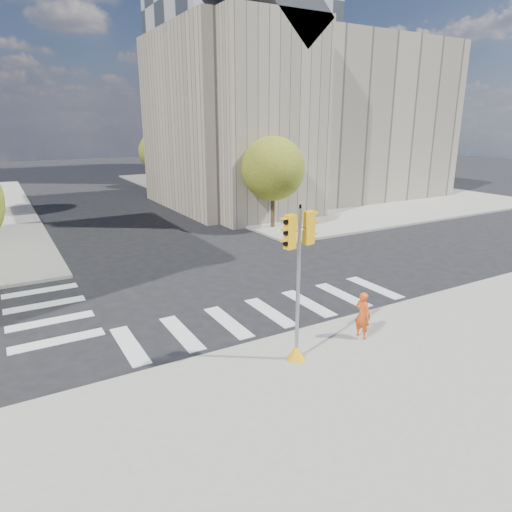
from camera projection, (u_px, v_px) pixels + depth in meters
The scene contains 12 objects.
ground at pixel (247, 295), 19.20m from camera, with size 160.00×160.00×0.00m, color black.
sidewalk_near at pixel (488, 450), 10.04m from camera, with size 30.00×14.00×0.15m, color gray.
sidewalk_far_right at pixel (292, 187), 50.36m from camera, with size 28.00×40.00×0.15m, color gray.
civic_building at pixel (296, 119), 40.49m from camera, with size 26.00×16.00×19.39m.
office_tower at pixel (239, 59), 60.37m from camera, with size 20.00×18.00×30.00m, color #9EA0A3.
tree_re_near at pixel (273, 169), 29.95m from camera, with size 4.20×4.20×6.16m.
tree_re_mid at pixel (200, 153), 39.83m from camera, with size 4.60×4.60×6.66m.
tree_re_far at pixel (157, 151), 49.94m from camera, with size 4.00×4.00×5.88m.
lamp_near at pixel (250, 156), 33.36m from camera, with size 0.35×0.18×8.11m.
lamp_far at pixel (181, 147), 44.99m from camera, with size 0.35×0.18×8.11m.
traffic_signal at pixel (298, 297), 13.18m from camera, with size 1.08×0.56×4.71m.
photographer at pixel (363, 315), 14.93m from camera, with size 0.58×0.38×1.59m, color #E84D15.
Camera 1 is at (-8.63, -15.73, 7.04)m, focal length 32.00 mm.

